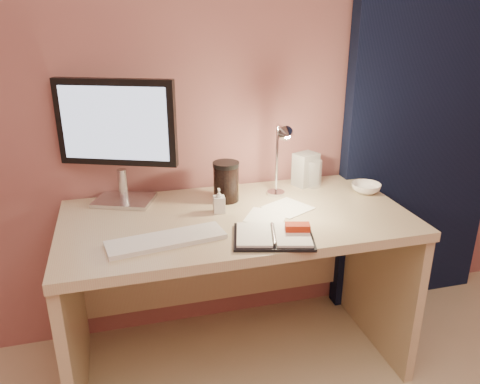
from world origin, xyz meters
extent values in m
plane|color=#A56460|center=(0.00, 1.75, 1.25)|extent=(3.50, 0.00, 3.50)
cube|color=black|center=(1.05, 1.69, 1.10)|extent=(0.85, 0.08, 2.20)
cube|color=tan|center=(0.00, 1.38, 0.71)|extent=(1.40, 0.70, 0.04)
cube|color=tan|center=(-0.68, 1.38, 0.34)|extent=(0.04, 0.66, 0.69)
cube|color=tan|center=(0.68, 1.38, 0.34)|extent=(0.04, 0.66, 0.69)
cube|color=tan|center=(0.00, 1.71, 0.40)|extent=(1.32, 0.03, 0.55)
cube|color=silver|center=(-0.44, 1.64, 0.74)|extent=(0.29, 0.25, 0.02)
cylinder|color=silver|center=(-0.44, 1.64, 0.81)|extent=(0.04, 0.04, 0.13)
cube|color=black|center=(-0.44, 1.64, 1.08)|extent=(0.47, 0.22, 0.35)
cube|color=#A1B7DB|center=(-0.42, 1.61, 1.08)|extent=(0.41, 0.17, 0.30)
cube|color=silver|center=(-0.30, 1.22, 0.74)|extent=(0.44, 0.19, 0.02)
cube|color=black|center=(0.08, 1.15, 0.74)|extent=(0.33, 0.28, 0.01)
cube|color=white|center=(0.01, 1.16, 0.75)|extent=(0.17, 0.22, 0.01)
cube|color=white|center=(0.14, 1.13, 0.75)|extent=(0.17, 0.22, 0.01)
cube|color=#B6260F|center=(0.17, 1.15, 0.76)|extent=(0.10, 0.07, 0.03)
cube|color=white|center=(0.23, 1.39, 0.73)|extent=(0.21, 0.21, 0.00)
cube|color=white|center=(0.11, 1.33, 0.73)|extent=(0.21, 0.21, 0.00)
cube|color=white|center=(0.23, 1.40, 0.73)|extent=(0.22, 0.22, 0.00)
cylinder|color=silver|center=(0.01, 1.54, 0.80)|extent=(0.08, 0.08, 0.13)
cylinder|color=brown|center=(0.01, 1.54, 0.79)|extent=(0.09, 0.09, 0.06)
cylinder|color=silver|center=(0.01, 1.54, 0.87)|extent=(0.09, 0.09, 0.01)
cylinder|color=white|center=(0.43, 1.61, 0.79)|extent=(0.07, 0.07, 0.13)
imported|color=white|center=(0.63, 1.48, 0.75)|extent=(0.13, 0.13, 0.04)
imported|color=silver|center=(-0.06, 1.43, 0.78)|extent=(0.05, 0.05, 0.10)
cylinder|color=black|center=(0.00, 1.55, 0.81)|extent=(0.11, 0.11, 0.16)
cube|color=#B8B8B4|center=(0.40, 1.64, 0.81)|extent=(0.13, 0.12, 0.16)
cylinder|color=silver|center=(0.23, 1.56, 0.74)|extent=(0.08, 0.08, 0.01)
cylinder|color=silver|center=(0.23, 1.56, 0.89)|extent=(0.01, 0.01, 0.30)
cone|color=silver|center=(0.24, 1.42, 1.04)|extent=(0.07, 0.06, 0.06)
camera|label=1|loc=(-0.44, -0.30, 1.51)|focal=35.00mm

